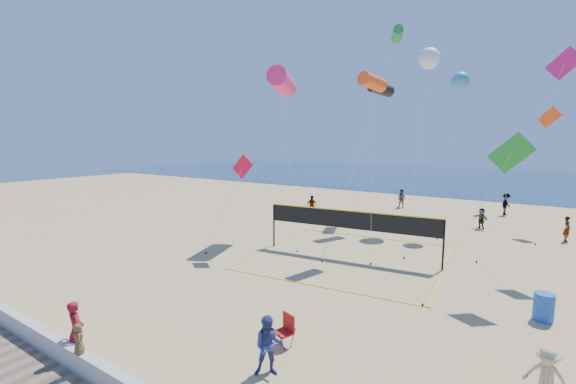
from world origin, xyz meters
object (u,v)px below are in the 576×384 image
Objects in this scene: camp_chair at (286,328)px; volleyball_net at (350,225)px; trash_barrel at (544,307)px; woman at (76,330)px.

volleyball_net is (-2.29, 9.65, 1.25)m from camp_chair.
trash_barrel is at bearing 62.29° from camp_chair.
woman is 1.57× the size of camp_chair.
volleyball_net reaches higher than woman.
camp_chair is at bearing -122.67° from woman.
volleyball_net is at bearing 161.46° from trash_barrel.
camp_chair is at bearing -82.99° from volleyball_net.
trash_barrel is at bearing -120.48° from woman.
camp_chair is 10.00m from volleyball_net.
trash_barrel is (11.50, 10.70, -0.38)m from woman.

